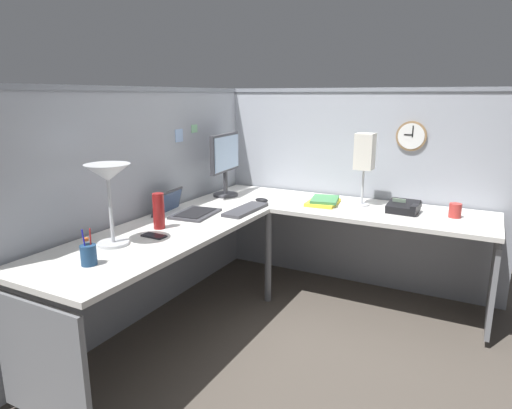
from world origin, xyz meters
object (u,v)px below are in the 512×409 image
(computer_mouse, at_px, (262,200))
(wall_clock, at_px, (411,136))
(laptop, at_px, (183,210))
(keyboard, at_px, (246,209))
(desk_lamp_dome, at_px, (108,179))
(office_phone, at_px, (404,208))
(coffee_mug, at_px, (455,210))
(pen_cup, at_px, (89,254))
(book_stack, at_px, (324,201))
(cell_phone, at_px, (154,236))
(desk_lamp_paper, at_px, (365,154))
(thermos_flask, at_px, (159,211))
(monitor, at_px, (225,160))

(computer_mouse, distance_m, wall_clock, 1.21)
(laptop, xyz_separation_m, keyboard, (0.26, -0.35, -0.01))
(laptop, xyz_separation_m, computer_mouse, (0.55, -0.33, -0.01))
(laptop, bearing_deg, desk_lamp_dome, -175.18)
(office_phone, xyz_separation_m, coffee_mug, (0.03, -0.32, 0.01))
(laptop, distance_m, pen_cup, 1.00)
(keyboard, distance_m, office_phone, 1.10)
(laptop, bearing_deg, keyboard, -52.93)
(keyboard, bearing_deg, book_stack, -41.59)
(cell_phone, xyz_separation_m, book_stack, (1.21, -0.60, 0.02))
(pen_cup, distance_m, wall_clock, 2.39)
(computer_mouse, height_order, coffee_mug, coffee_mug)
(desk_lamp_dome, height_order, desk_lamp_paper, desk_lamp_paper)
(keyboard, relative_size, book_stack, 1.40)
(laptop, distance_m, desk_lamp_dome, 0.79)
(pen_cup, distance_m, thermos_flask, 0.64)
(computer_mouse, distance_m, cell_phone, 1.06)
(desk_lamp_paper, height_order, coffee_mug, desk_lamp_paper)
(thermos_flask, bearing_deg, laptop, 13.28)
(book_stack, bearing_deg, laptop, 133.22)
(book_stack, bearing_deg, desk_lamp_paper, -70.32)
(coffee_mug, bearing_deg, cell_phone, 129.97)
(keyboard, height_order, thermos_flask, thermos_flask)
(keyboard, bearing_deg, monitor, 48.37)
(cell_phone, relative_size, thermos_flask, 0.65)
(keyboard, bearing_deg, office_phone, -63.91)
(thermos_flask, height_order, office_phone, thermos_flask)
(monitor, distance_m, book_stack, 0.84)
(desk_lamp_paper, bearing_deg, laptop, 128.31)
(desk_lamp_dome, bearing_deg, monitor, 3.85)
(desk_lamp_dome, distance_m, book_stack, 1.63)
(book_stack, distance_m, desk_lamp_paper, 0.46)
(monitor, height_order, desk_lamp_dome, monitor)
(computer_mouse, height_order, wall_clock, wall_clock)
(computer_mouse, relative_size, wall_clock, 0.47)
(office_phone, bearing_deg, monitor, 95.16)
(coffee_mug, bearing_deg, keyboard, 110.83)
(laptop, relative_size, wall_clock, 1.89)
(office_phone, relative_size, desk_lamp_paper, 0.41)
(coffee_mug, bearing_deg, thermos_flask, 125.16)
(monitor, distance_m, wall_clock, 1.42)
(laptop, relative_size, computer_mouse, 4.00)
(desk_lamp_dome, relative_size, pen_cup, 2.47)
(laptop, bearing_deg, office_phone, -61.38)
(laptop, bearing_deg, desk_lamp_paper, -51.69)
(coffee_mug, bearing_deg, office_phone, 95.53)
(monitor, height_order, laptop, monitor)
(computer_mouse, bearing_deg, book_stack, -68.80)
(monitor, bearing_deg, cell_phone, -170.19)
(pen_cup, distance_m, desk_lamp_paper, 2.01)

